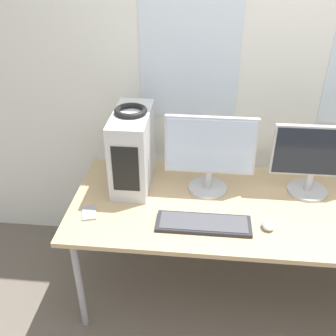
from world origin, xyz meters
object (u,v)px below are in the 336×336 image
object	(u,v)px
pc_tower	(133,149)
headphones	(131,111)
monitor_main	(210,152)
keyboard	(204,224)
monitor_right_near	(314,158)
mouse	(268,225)
cell_phone	(89,213)

from	to	relation	value
pc_tower	headphones	bearing A→B (deg)	90.00
headphones	monitor_main	xyz separation A→B (m)	(0.45, -0.04, -0.22)
monitor_main	keyboard	size ratio (longest dim) A/B	1.03
monitor_right_near	keyboard	world-z (taller)	monitor_right_near
pc_tower	monitor_main	size ratio (longest dim) A/B	0.89
keyboard	mouse	distance (m)	0.33
pc_tower	monitor_right_near	world-z (taller)	pc_tower
keyboard	cell_phone	xyz separation A→B (m)	(-0.62, 0.04, -0.01)
headphones	monitor_right_near	distance (m)	1.06
monitor_main	mouse	size ratio (longest dim) A/B	6.24
monitor_right_near	cell_phone	bearing A→B (deg)	-164.86
keyboard	headphones	bearing A→B (deg)	139.11
keyboard	mouse	world-z (taller)	mouse
headphones	monitor_right_near	bearing A→B (deg)	-0.27
headphones	monitor_right_near	xyz separation A→B (m)	(1.03, -0.00, -0.24)
monitor_main	mouse	distance (m)	0.51
pc_tower	monitor_main	world-z (taller)	monitor_main
headphones	keyboard	world-z (taller)	headphones
headphones	mouse	bearing A→B (deg)	-25.39
keyboard	mouse	size ratio (longest dim) A/B	6.06
monitor_main	cell_phone	distance (m)	0.75
monitor_main	cell_phone	size ratio (longest dim) A/B	3.64
cell_phone	monitor_main	bearing A→B (deg)	9.34
monitor_right_near	cell_phone	distance (m)	1.29
monitor_main	mouse	world-z (taller)	monitor_main
pc_tower	headphones	xyz separation A→B (m)	(-0.00, 0.00, 0.24)
pc_tower	monitor_right_near	size ratio (longest dim) A/B	0.95
mouse	pc_tower	bearing A→B (deg)	154.66
monitor_main	mouse	xyz separation A→B (m)	(0.32, -0.33, -0.23)
monitor_right_near	keyboard	xyz separation A→B (m)	(-0.60, -0.37, -0.22)
headphones	cell_phone	distance (m)	0.60
monitor_right_near	headphones	bearing A→B (deg)	179.73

